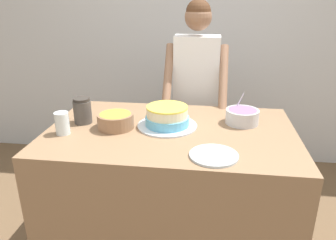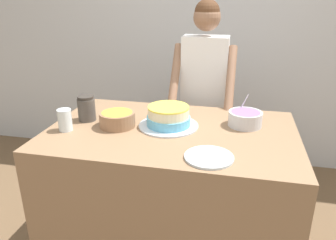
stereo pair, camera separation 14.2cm
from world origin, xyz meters
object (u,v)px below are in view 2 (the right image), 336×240
(frosting_bowl_purple, at_px, (245,118))
(stoneware_jar, at_px, (86,108))
(frosting_bowl_orange, at_px, (117,119))
(person_baker, at_px, (204,85))
(drinking_glass, at_px, (65,120))
(cake, at_px, (168,117))
(ceramic_plate, at_px, (209,157))

(frosting_bowl_purple, relative_size, stoneware_jar, 1.27)
(frosting_bowl_orange, bearing_deg, frosting_bowl_purple, 13.02)
(person_baker, distance_m, drinking_glass, 1.08)
(cake, height_order, frosting_bowl_purple, frosting_bowl_purple)
(ceramic_plate, bearing_deg, stoneware_jar, 156.45)
(drinking_glass, xyz_separation_m, stoneware_jar, (0.05, 0.18, 0.01))
(frosting_bowl_orange, bearing_deg, person_baker, 58.69)
(frosting_bowl_orange, xyz_separation_m, ceramic_plate, (0.57, -0.29, -0.04))
(drinking_glass, xyz_separation_m, ceramic_plate, (0.84, -0.17, -0.06))
(person_baker, relative_size, ceramic_plate, 6.76)
(cake, bearing_deg, frosting_bowl_purple, 13.80)
(cake, distance_m, frosting_bowl_orange, 0.30)
(person_baker, bearing_deg, frosting_bowl_orange, -121.31)
(person_baker, relative_size, drinking_glass, 12.79)
(person_baker, height_order, cake, person_baker)
(cake, xyz_separation_m, ceramic_plate, (0.27, -0.35, -0.05))
(cake, relative_size, frosting_bowl_orange, 1.68)
(ceramic_plate, bearing_deg, frosting_bowl_orange, 153.07)
(ceramic_plate, bearing_deg, drinking_glass, 168.70)
(frosting_bowl_purple, bearing_deg, drinking_glass, -163.81)
(person_baker, height_order, ceramic_plate, person_baker)
(frosting_bowl_purple, xyz_separation_m, frosting_bowl_orange, (-0.73, -0.17, 0.00))
(person_baker, distance_m, frosting_bowl_orange, 0.82)
(drinking_glass, relative_size, ceramic_plate, 0.53)
(drinking_glass, distance_m, ceramic_plate, 0.85)
(frosting_bowl_purple, bearing_deg, frosting_bowl_orange, -166.98)
(frosting_bowl_purple, xyz_separation_m, stoneware_jar, (-0.95, -0.12, 0.03))
(stoneware_jar, bearing_deg, person_baker, 45.12)
(cake, distance_m, drinking_glass, 0.59)
(drinking_glass, height_order, stoneware_jar, stoneware_jar)
(frosting_bowl_purple, bearing_deg, ceramic_plate, -109.88)
(cake, xyz_separation_m, frosting_bowl_purple, (0.44, 0.11, -0.01))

